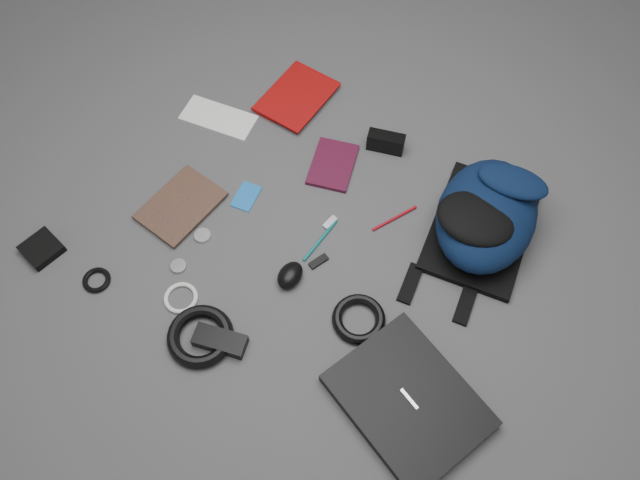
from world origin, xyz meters
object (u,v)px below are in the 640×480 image
Objects in this scene: backpack at (487,215)px; dvd_case at (333,165)px; laptop at (408,401)px; compact_camera at (386,142)px; power_brick at (220,341)px; textbook_red at (274,85)px; pouch at (42,249)px; mouse at (290,275)px; comic_book at (160,191)px.

backpack is 2.37× the size of dvd_case.
laptop is 0.78m from compact_camera.
dvd_case is 0.17m from compact_camera.
compact_camera is at bearing 143.80° from laptop.
backpack reaches higher than compact_camera.
compact_camera is at bearing 37.42° from dvd_case.
power_brick is (0.08, -0.62, 0.01)m from dvd_case.
power_brick reaches higher than dvd_case.
pouch is at bearing -101.86° from textbook_red.
laptop reaches higher than textbook_red.
mouse is (-0.43, 0.11, 0.00)m from laptop.
compact_camera is at bearing 154.07° from backpack.
backpack is 1.22m from pouch.
dvd_case is 1.83× the size of pouch.
laptop is at bearing -18.82° from mouse.
mouse is at bearing 62.78° from power_brick.
backpack is 0.81m from textbook_red.
laptop is 2.62× the size of power_brick.
comic_book is at bearing -154.12° from dvd_case.
compact_camera is 1.30× the size of mouse.
backpack is at bearing 37.86° from pouch.
dvd_case is at bearing 156.53° from laptop.
compact_camera reaches higher than laptop.
mouse reaches higher than textbook_red.
comic_book is at bearing -151.33° from compact_camera.
mouse is at bearing -141.26° from backpack.
textbook_red reaches higher than dvd_case.
dvd_case is 1.28× the size of power_brick.
compact_camera is (-0.46, 0.63, 0.01)m from laptop.
pouch is at bearing -150.61° from laptop.
mouse is at bearing -50.15° from textbook_red.
laptop is 0.45m from mouse.
compact_camera is at bearing 51.21° from comic_book.
textbook_red is 1.80× the size of power_brick.
compact_camera is at bearing 70.51° from power_brick.
comic_book is at bearing -165.09° from backpack.
laptop is at bearing -73.77° from compact_camera.
textbook_red is 2.85× the size of mouse.
comic_book is (-0.91, 0.12, -0.01)m from laptop.
laptop is (0.08, -0.54, -0.07)m from backpack.
pouch is at bearing -157.26° from mouse.
textbook_red is at bearing 136.34° from dvd_case.
dvd_case is at bearing -142.69° from compact_camera.
laptop is 0.73m from dvd_case.
mouse is (-0.35, -0.43, -0.06)m from backpack.
compact_camera is at bearing -1.13° from textbook_red.
comic_book is at bearing -169.49° from laptop.
power_brick is at bearing -62.83° from textbook_red.
textbook_red is 2.57× the size of pouch.
backpack reaches higher than comic_book.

